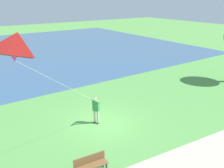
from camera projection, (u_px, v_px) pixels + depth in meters
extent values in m
plane|color=#569947|center=(101.00, 124.00, 14.95)|extent=(120.00, 120.00, 0.00)
cube|color=#385B7F|center=(36.00, 50.00, 35.96)|extent=(36.00, 44.00, 0.01)
cube|color=#B7AD99|center=(199.00, 159.00, 11.67)|extent=(5.68, 32.08, 0.02)
cube|color=#232328|center=(98.00, 123.00, 14.97)|extent=(0.21, 0.26, 0.06)
cylinder|color=beige|center=(98.00, 117.00, 14.85)|extent=(0.14, 0.14, 0.82)
cube|color=#232328|center=(95.00, 122.00, 15.07)|extent=(0.21, 0.26, 0.06)
cylinder|color=beige|center=(95.00, 116.00, 14.95)|extent=(0.14, 0.14, 0.82)
cube|color=#38894C|center=(96.00, 106.00, 14.65)|extent=(0.46, 0.39, 0.60)
sphere|color=beige|center=(96.00, 99.00, 14.50)|extent=(0.22, 0.22, 0.22)
ellipsoid|color=#4C3319|center=(96.00, 98.00, 14.50)|extent=(0.31, 0.31, 0.13)
cylinder|color=#38894C|center=(95.00, 101.00, 14.28)|extent=(0.09, 0.56, 0.43)
cylinder|color=#38894C|center=(93.00, 100.00, 14.35)|extent=(0.52, 0.37, 0.43)
sphere|color=beige|center=(93.00, 100.00, 14.14)|extent=(0.10, 0.10, 0.10)
pyramid|color=red|center=(19.00, 45.00, 8.58)|extent=(1.79, 1.46, 0.72)
cone|color=#E02D9E|center=(15.00, 59.00, 8.46)|extent=(0.28, 0.28, 0.22)
cylinder|color=black|center=(14.00, 56.00, 8.42)|extent=(1.37, 0.87, 0.02)
cylinder|color=silver|center=(63.00, 85.00, 11.30)|extent=(2.56, 4.60, 3.59)
cube|color=brown|center=(91.00, 166.00, 10.55)|extent=(0.59, 1.54, 0.05)
cube|color=brown|center=(89.00, 159.00, 10.63)|extent=(0.19, 1.50, 0.40)
cube|color=#2D2D33|center=(106.00, 167.00, 10.80)|extent=(0.07, 0.07, 0.45)
cube|color=#2D2D33|center=(103.00, 163.00, 11.06)|extent=(0.07, 0.07, 0.45)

